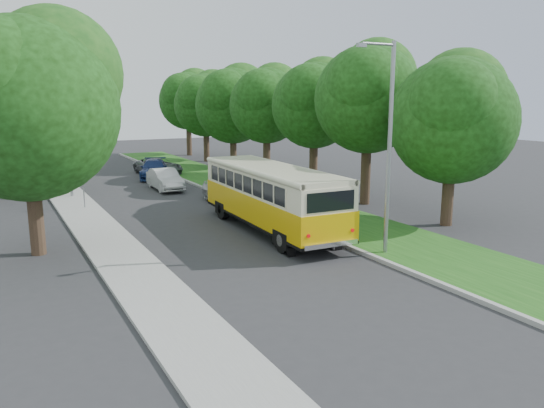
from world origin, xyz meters
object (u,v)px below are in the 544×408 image
lamppost_near (388,142)px  car_white (165,179)px  car_silver (226,191)px  lamppost_far (65,130)px  vintage_bus (271,199)px  car_blue (154,169)px  car_grey (158,166)px

lamppost_near → car_white: lamppost_near is taller
car_silver → lamppost_far: bearing=144.2°
vintage_bus → car_blue: (-0.10, 18.59, -0.81)m
vintage_bus → car_white: vintage_bus is taller
lamppost_far → car_white: (5.98, 0.08, -3.42)m
car_white → car_blue: bearing=81.9°
lamppost_near → vintage_bus: bearing=110.3°
lamppost_far → car_silver: size_ratio=1.74×
lamppost_near → lamppost_far: lamppost_near is taller
lamppost_near → lamppost_far: 20.53m
lamppost_near → vintage_bus: lamppost_near is taller
car_silver → car_white: (-1.72, 6.11, -0.04)m
lamppost_far → lamppost_near: bearing=-64.3°
car_white → car_blue: size_ratio=0.88×
vintage_bus → car_grey: 20.61m
car_silver → car_blue: 11.58m
car_silver → car_grey: (0.00, 13.53, -0.08)m
car_silver → car_blue: size_ratio=0.89×
lamppost_near → car_grey: 26.29m
car_white → car_blue: (0.82, 5.43, 0.00)m
lamppost_near → car_white: 19.17m
lamppost_far → car_grey: (7.70, 7.50, -3.46)m
car_white → lamppost_far: bearing=-178.7°
lamppost_far → vintage_bus: (6.90, -13.08, -2.60)m
car_grey → car_blue: bearing=-129.5°
car_silver → car_blue: bearing=96.7°
lamppost_near → car_blue: lamppost_near is taller
car_silver → car_blue: car_silver is taller
lamppost_near → car_blue: (-2.11, 24.02, -3.67)m
lamppost_far → vintage_bus: lamppost_far is taller
lamppost_far → car_grey: lamppost_far is taller
lamppost_near → car_silver: bearing=95.5°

